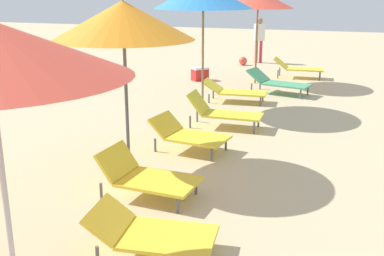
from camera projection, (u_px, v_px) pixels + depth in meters
The scene contains 11 objects.
lounger_fourth_shoreside at pixel (150, 232), 4.85m from camera, with size 1.36×0.83×0.48m.
umbrella_fifth at pixel (123, 20), 6.72m from camera, with size 2.06×2.06×2.54m.
lounger_fifth_shoreside at pixel (188, 134), 7.94m from camera, with size 1.34×0.85×0.57m.
lounger_fifth_inland at pixel (146, 176), 6.20m from camera, with size 1.30×0.77×0.61m.
lounger_sixth_shoreside at pixel (234, 91), 11.37m from camera, with size 1.56×0.71×0.52m.
lounger_sixth_inland at pixel (223, 112), 9.27m from camera, with size 1.46×0.61×0.68m.
lounger_farthest_shoreside at pixel (298, 68), 14.41m from camera, with size 1.51×0.63×0.60m.
lounger_farthest_inland at pixel (278, 82), 12.26m from camera, with size 1.72×1.00×0.60m.
person_walking_near at pixel (259, 36), 17.20m from camera, with size 0.42×0.36×1.62m.
beach_ball at pixel (243, 61), 16.87m from camera, with size 0.29×0.29×0.29m, color #E54C38.
cooler_box at pixel (200, 74), 14.07m from camera, with size 0.54×0.55×0.40m.
Camera 1 is at (2.84, 8.10, 2.65)m, focal length 44.23 mm.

